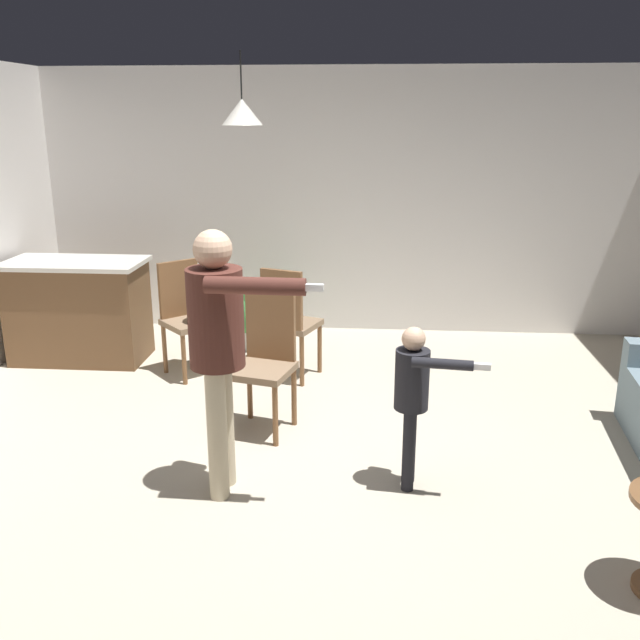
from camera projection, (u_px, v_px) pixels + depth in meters
ground at (325, 473)px, 4.44m from camera, size 7.68×7.68×0.00m
wall_back at (348, 203)px, 7.11m from camera, size 6.40×0.10×2.70m
kitchen_counter at (79, 310)px, 6.38m from camera, size 1.26×0.66×0.95m
person_adult at (219, 335)px, 3.96m from camera, size 0.80×0.48×1.62m
person_child at (413, 390)px, 4.11m from camera, size 0.53×0.34×1.04m
dining_chair_by_counter at (288, 319)px, 5.88m from camera, size 0.54×0.54×1.00m
dining_chair_near_wall at (265, 358)px, 4.94m from camera, size 0.51×0.51×1.00m
dining_chair_centre_back at (186, 313)px, 6.05m from camera, size 0.59×0.59×1.00m
potted_plant_corner at (249, 310)px, 6.74m from camera, size 0.46×0.46×0.70m
ceiling_light_pendant at (242, 112)px, 5.33m from camera, size 0.32×0.32×0.55m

